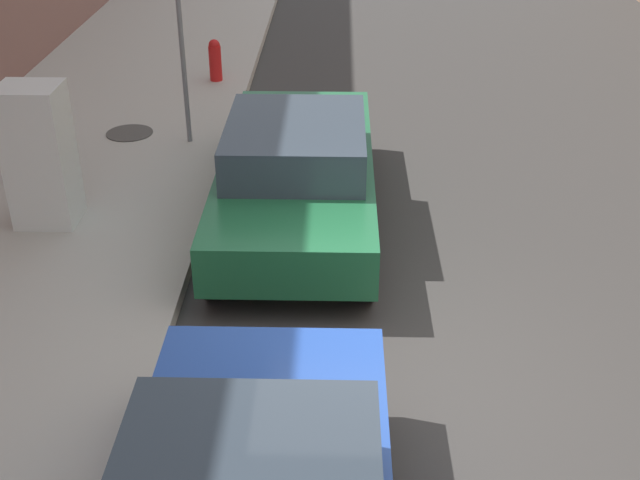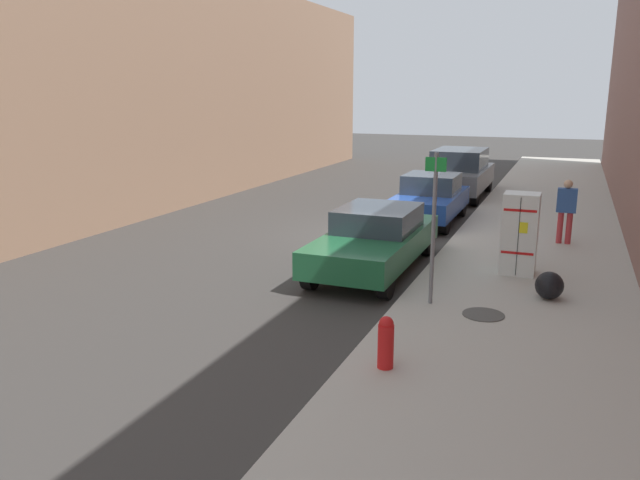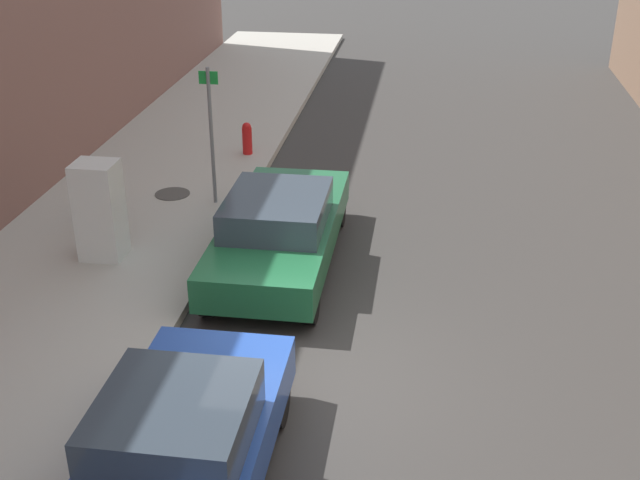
{
  "view_description": "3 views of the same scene",
  "coord_description": "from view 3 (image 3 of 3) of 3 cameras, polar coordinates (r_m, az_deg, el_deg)",
  "views": [
    {
      "loc": [
        -0.59,
        -5.66,
        4.68
      ],
      "look_at": [
        -0.75,
        0.74,
        1.09
      ],
      "focal_mm": 45.0,
      "sensor_mm": 36.0,
      "label": 1
    },
    {
      "loc": [
        -4.93,
        15.87,
        3.83
      ],
      "look_at": [
        -0.62,
        5.23,
        1.09
      ],
      "focal_mm": 35.0,
      "sensor_mm": 36.0,
      "label": 2
    },
    {
      "loc": [
        1.29,
        -8.72,
        6.32
      ],
      "look_at": [
        -0.28,
        2.28,
        0.97
      ],
      "focal_mm": 45.0,
      "sensor_mm": 36.0,
      "label": 3
    }
  ],
  "objects": [
    {
      "name": "ground_plane",
      "position": [
        10.85,
        -0.23,
        -9.94
      ],
      "size": [
        80.0,
        80.0,
        0.0
      ],
      "primitive_type": "plane",
      "color": "#383533"
    },
    {
      "name": "parked_sedan_green",
      "position": [
        13.36,
        -2.9,
        0.83
      ],
      "size": [
        1.81,
        4.65,
        1.37
      ],
      "color": "#1E6038",
      "rests_on": "ground"
    },
    {
      "name": "trash_bag",
      "position": [
        15.55,
        -15.4,
        2.4
      ],
      "size": [
        0.51,
        0.51,
        0.51
      ],
      "primitive_type": "sphere",
      "color": "black",
      "rests_on": "sidewalk_slab"
    },
    {
      "name": "fire_hydrant",
      "position": [
        18.38,
        -5.21,
        7.25
      ],
      "size": [
        0.22,
        0.22,
        0.74
      ],
      "color": "red",
      "rests_on": "sidewalk_slab"
    },
    {
      "name": "discarded_refrigerator",
      "position": [
        13.8,
        -15.4,
        2.04
      ],
      "size": [
        0.7,
        0.63,
        1.68
      ],
      "color": "silver",
      "rests_on": "sidewalk_slab"
    },
    {
      "name": "manhole_cover",
      "position": [
        16.42,
        -10.45,
        3.25
      ],
      "size": [
        0.7,
        0.7,
        0.02
      ],
      "primitive_type": "cylinder",
      "color": "#47443F",
      "rests_on": "sidewalk_slab"
    },
    {
      "name": "parked_hatchback_blue",
      "position": [
        8.8,
        -9.8,
        -14.18
      ],
      "size": [
        1.73,
        3.91,
        1.44
      ],
      "color": "#23479E",
      "rests_on": "ground"
    },
    {
      "name": "street_sign_post",
      "position": [
        15.4,
        -7.75,
        7.81
      ],
      "size": [
        0.36,
        0.07,
        2.67
      ],
      "color": "slate",
      "rests_on": "sidewalk_slab"
    },
    {
      "name": "sidewalk_slab",
      "position": [
        12.08,
        -20.89,
        -7.32
      ],
      "size": [
        4.12,
        44.0,
        0.16
      ],
      "primitive_type": "cube",
      "color": "#B2ADA0",
      "rests_on": "ground"
    }
  ]
}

